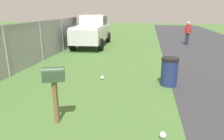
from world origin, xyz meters
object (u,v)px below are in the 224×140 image
(pickup_truck, at_px, (92,30))
(trash_bin, at_px, (169,72))
(pedestrian, at_px, (188,31))
(mailbox, at_px, (54,79))

(pickup_truck, relative_size, trash_bin, 5.50)
(pickup_truck, distance_m, trash_bin, 8.57)
(pickup_truck, xyz_separation_m, trash_bin, (-7.20, -4.62, -0.62))
(pickup_truck, relative_size, pedestrian, 3.19)
(trash_bin, bearing_deg, pickup_truck, 32.70)
(mailbox, distance_m, trash_bin, 4.00)
(pedestrian, bearing_deg, trash_bin, 152.79)
(pickup_truck, xyz_separation_m, pedestrian, (1.51, -6.64, -0.15))
(pickup_truck, bearing_deg, mailbox, -172.50)
(pedestrian, bearing_deg, pickup_truck, 88.66)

